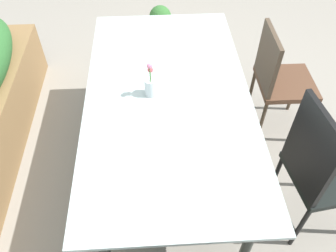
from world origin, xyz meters
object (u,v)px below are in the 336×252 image
Objects in this scene: dining_table at (168,103)px; potted_plant at (160,26)px; flower_vase at (150,85)px; chair_near_right at (278,77)px; chair_near_left at (318,168)px.

dining_table reaches higher than potted_plant.
flower_vase is 0.52× the size of potted_plant.
chair_near_right is (0.42, -0.85, -0.19)m from dining_table.
chair_near_left is at bearing -0.29° from chair_near_right.
flower_vase is at bearing 175.73° from potted_plant.
flower_vase is (-0.40, 0.95, 0.32)m from chair_near_right.
chair_near_left is at bearing -115.22° from flower_vase.
flower_vase reaches higher than chair_near_right.
chair_near_left reaches higher than chair_near_right.
chair_near_right is 1.96× the size of potted_plant.
potted_plant is at bearing -0.63° from dining_table.
chair_near_left is 1.08m from flower_vase.
chair_near_left is at bearing -158.19° from potted_plant.
chair_near_right is at bearing -67.26° from flower_vase.
chair_near_right reaches higher than potted_plant.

